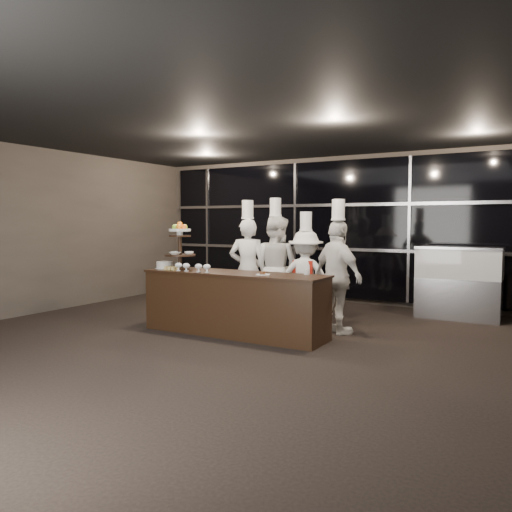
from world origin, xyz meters
The scene contains 14 objects.
room centered at (0.00, 0.00, 1.50)m, with size 10.00×10.00×10.00m.
window_wall centered at (0.00, 4.94, 1.50)m, with size 8.60×0.10×2.80m.
buffet_counter centered at (-0.50, 1.38, 0.47)m, with size 2.84×0.74×0.92m.
display_stand centered at (-1.50, 1.38, 1.34)m, with size 0.48×0.48×0.74m.
compotes centered at (-1.09, 1.16, 1.00)m, with size 0.64×0.11×0.12m.
layer_cake centered at (-1.77, 1.33, 0.97)m, with size 0.30×0.30×0.11m.
pastry_squares centered at (-1.54, 1.21, 0.95)m, with size 0.20×0.13×0.05m.
small_plate centered at (0.04, 1.28, 0.94)m, with size 0.20×0.20×0.05m.
chef_cup centered at (0.55, 1.63, 0.96)m, with size 0.08×0.08×0.07m, color white.
display_case centered at (2.19, 4.30, 0.69)m, with size 1.37×0.60×1.24m.
chef_a centered at (-0.85, 2.36, 0.88)m, with size 0.73×0.61×2.02m.
chef_b centered at (-0.49, 2.67, 0.89)m, with size 0.87×0.69×2.06m.
chef_c centered at (0.11, 2.58, 0.77)m, with size 1.07×0.75×1.82m.
chef_d centered at (0.81, 2.17, 0.86)m, with size 1.07×0.85×1.99m.
Camera 1 is at (3.43, -4.76, 1.67)m, focal length 35.00 mm.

